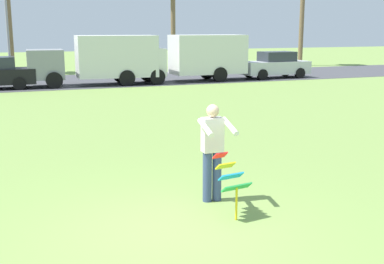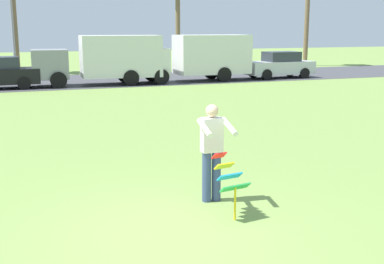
{
  "view_description": "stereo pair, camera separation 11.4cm",
  "coord_description": "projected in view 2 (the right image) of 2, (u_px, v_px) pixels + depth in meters",
  "views": [
    {
      "loc": [
        -2.13,
        -6.55,
        3.01
      ],
      "look_at": [
        1.15,
        2.12,
        1.05
      ],
      "focal_mm": 46.19,
      "sensor_mm": 36.0,
      "label": 1
    },
    {
      "loc": [
        -2.03,
        -6.59,
        3.01
      ],
      "look_at": [
        1.15,
        2.12,
        1.05
      ],
      "focal_mm": 46.19,
      "sensor_mm": 36.0,
      "label": 2
    }
  ],
  "objects": [
    {
      "name": "road_strip",
      "position": [
        50.0,
        82.0,
        27.9
      ],
      "size": [
        120.0,
        8.0,
        0.01
      ],
      "primitive_type": "cube",
      "color": "#424247",
      "rests_on": "ground"
    },
    {
      "name": "streetlight_pole",
      "position": [
        11.0,
        12.0,
        31.21
      ],
      "size": [
        0.24,
        1.65,
        7.0
      ],
      "color": "#9E9EA3",
      "rests_on": "ground"
    },
    {
      "name": "parked_truck_grey_van",
      "position": [
        105.0,
        58.0,
        26.32
      ],
      "size": [
        6.76,
        2.28,
        2.62
      ],
      "color": "gray",
      "rests_on": "ground"
    },
    {
      "name": "kite_held",
      "position": [
        229.0,
        178.0,
        7.89
      ],
      "size": [
        0.53,
        0.68,
        1.02
      ],
      "color": "red",
      "rests_on": "ground"
    },
    {
      "name": "parked_truck_white_box",
      "position": [
        199.0,
        57.0,
        28.11
      ],
      "size": [
        6.73,
        2.18,
        2.62
      ],
      "color": "silver",
      "rests_on": "ground"
    },
    {
      "name": "person_kite_flyer",
      "position": [
        212.0,
        149.0,
        8.56
      ],
      "size": [
        0.55,
        0.67,
        1.73
      ],
      "color": "#384772",
      "rests_on": "ground"
    },
    {
      "name": "ground_plane",
      "position": [
        168.0,
        234.0,
        7.36
      ],
      "size": [
        120.0,
        120.0,
        0.0
      ],
      "primitive_type": "plane",
      "color": "olive"
    },
    {
      "name": "parked_car_silver",
      "position": [
        279.0,
        65.0,
        30.01
      ],
      "size": [
        4.24,
        1.91,
        1.6
      ],
      "color": "silver",
      "rests_on": "ground"
    }
  ]
}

